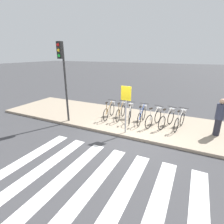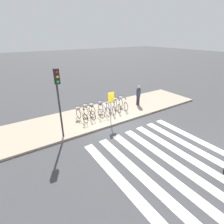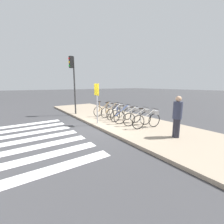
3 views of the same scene
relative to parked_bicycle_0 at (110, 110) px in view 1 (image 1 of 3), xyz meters
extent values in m
plane|color=#38383A|center=(1.82, -1.70, -0.55)|extent=(120.00, 120.00, 0.00)
cube|color=gray|center=(1.82, 0.17, -0.49)|extent=(16.44, 3.75, 0.12)
torus|color=black|center=(0.05, -0.55, -0.10)|extent=(0.09, 0.67, 0.67)
torus|color=black|center=(-0.03, 0.36, -0.10)|extent=(0.09, 0.67, 0.67)
cylinder|color=olive|center=(0.01, -0.09, 0.17)|extent=(0.11, 0.93, 0.57)
cylinder|color=olive|center=(0.04, -0.43, 0.20)|extent=(0.03, 0.03, 0.60)
cube|color=black|center=(0.04, -0.43, 0.52)|extent=(0.09, 0.21, 0.04)
cylinder|color=#262626|center=(-0.03, 0.36, 0.47)|extent=(0.46, 0.06, 0.02)
cube|color=gray|center=(-0.04, 0.41, 0.28)|extent=(0.26, 0.22, 0.18)
torus|color=black|center=(0.68, -0.40, -0.10)|extent=(0.10, 0.67, 0.67)
torus|color=black|center=(0.58, 0.51, -0.10)|extent=(0.10, 0.67, 0.67)
cylinder|color=olive|center=(0.63, 0.05, 0.17)|extent=(0.12, 0.93, 0.57)
cylinder|color=olive|center=(0.66, -0.28, 0.20)|extent=(0.04, 0.04, 0.60)
cube|color=black|center=(0.66, -0.28, 0.52)|extent=(0.09, 0.21, 0.04)
cylinder|color=#262626|center=(0.58, 0.51, 0.47)|extent=(0.46, 0.07, 0.02)
cube|color=gray|center=(0.58, 0.56, 0.28)|extent=(0.26, 0.22, 0.18)
torus|color=black|center=(1.31, -0.45, -0.10)|extent=(0.23, 0.65, 0.67)
torus|color=black|center=(1.05, 0.43, -0.10)|extent=(0.23, 0.65, 0.67)
cylinder|color=silver|center=(1.18, -0.01, 0.17)|extent=(0.30, 0.90, 0.57)
cylinder|color=silver|center=(1.27, -0.33, 0.20)|extent=(0.04, 0.04, 0.60)
cube|color=black|center=(1.27, -0.33, 0.52)|extent=(0.12, 0.21, 0.04)
cylinder|color=#262626|center=(1.05, 0.43, 0.47)|extent=(0.45, 0.15, 0.02)
cube|color=gray|center=(1.03, 0.48, 0.28)|extent=(0.29, 0.26, 0.18)
torus|color=black|center=(1.81, -0.48, -0.10)|extent=(0.06, 0.67, 0.67)
torus|color=black|center=(1.77, 0.44, -0.10)|extent=(0.06, 0.67, 0.67)
cylinder|color=navy|center=(1.79, -0.02, 0.17)|extent=(0.07, 0.93, 0.57)
cylinder|color=navy|center=(1.81, -0.35, 0.20)|extent=(0.03, 0.03, 0.60)
cube|color=black|center=(1.81, -0.35, 0.52)|extent=(0.08, 0.20, 0.04)
cylinder|color=#262626|center=(1.77, 0.44, 0.47)|extent=(0.46, 0.04, 0.02)
cube|color=gray|center=(1.77, 0.49, 0.28)|extent=(0.25, 0.21, 0.18)
torus|color=black|center=(2.30, -0.54, -0.10)|extent=(0.21, 0.66, 0.67)
torus|color=black|center=(2.53, 0.35, -0.10)|extent=(0.21, 0.66, 0.67)
cylinder|color=beige|center=(2.42, -0.10, 0.17)|extent=(0.27, 0.91, 0.57)
cylinder|color=beige|center=(2.33, -0.42, 0.20)|extent=(0.04, 0.04, 0.60)
cube|color=black|center=(2.33, -0.42, 0.52)|extent=(0.12, 0.21, 0.04)
cylinder|color=#262626|center=(2.53, 0.35, 0.47)|extent=(0.45, 0.14, 0.02)
cube|color=gray|center=(2.55, 0.39, 0.28)|extent=(0.28, 0.25, 0.18)
torus|color=black|center=(2.87, -0.41, -0.10)|extent=(0.22, 0.65, 0.67)
torus|color=black|center=(3.13, 0.47, -0.10)|extent=(0.22, 0.65, 0.67)
cylinder|color=beige|center=(3.00, 0.03, 0.17)|extent=(0.30, 0.90, 0.57)
cylinder|color=beige|center=(2.91, -0.29, 0.20)|extent=(0.04, 0.04, 0.60)
cube|color=black|center=(2.91, -0.29, 0.52)|extent=(0.12, 0.21, 0.04)
cylinder|color=#262626|center=(3.13, 0.47, 0.47)|extent=(0.45, 0.15, 0.02)
cube|color=gray|center=(3.15, 0.52, 0.28)|extent=(0.29, 0.26, 0.18)
torus|color=black|center=(3.50, -0.39, -0.10)|extent=(0.16, 0.66, 0.67)
torus|color=black|center=(3.66, 0.51, -0.10)|extent=(0.16, 0.66, 0.67)
cylinder|color=beige|center=(3.58, 0.06, 0.17)|extent=(0.20, 0.92, 0.57)
cylinder|color=beige|center=(3.52, -0.27, 0.20)|extent=(0.04, 0.04, 0.60)
cube|color=black|center=(3.52, -0.27, 0.52)|extent=(0.11, 0.21, 0.04)
cylinder|color=#262626|center=(3.66, 0.51, 0.47)|extent=(0.46, 0.11, 0.02)
cube|color=gray|center=(3.67, 0.56, 0.28)|extent=(0.27, 0.24, 0.18)
cylinder|color=#23232D|center=(5.10, 0.07, -0.06)|extent=(0.26, 0.26, 0.74)
cylinder|color=#2D3347|center=(5.10, 0.07, 0.64)|extent=(0.34, 0.34, 0.66)
sphere|color=tan|center=(5.10, 0.07, 1.07)|extent=(0.21, 0.21, 0.21)
cylinder|color=#2D2D2D|center=(-1.73, -1.35, 1.50)|extent=(0.10, 0.10, 3.86)
cube|color=black|center=(-1.73, -1.53, 3.06)|extent=(0.24, 0.20, 0.75)
sphere|color=red|center=(-1.73, -1.63, 3.28)|extent=(0.14, 0.14, 0.14)
sphere|color=gold|center=(-1.73, -1.63, 3.05)|extent=(0.14, 0.14, 0.14)
sphere|color=green|center=(-1.73, -1.63, 2.82)|extent=(0.14, 0.14, 0.14)
cylinder|color=#99999E|center=(1.48, -1.40, 0.61)|extent=(0.06, 0.06, 2.08)
cube|color=yellow|center=(1.48, -1.42, 1.35)|extent=(0.44, 0.03, 0.60)
camera|label=1|loc=(4.05, -8.04, 2.93)|focal=28.00mm
camera|label=2|loc=(-4.12, -10.02, 4.92)|focal=28.00mm
camera|label=3|loc=(8.27, -5.18, 1.60)|focal=24.00mm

